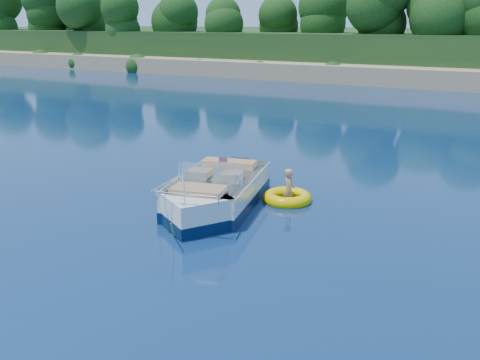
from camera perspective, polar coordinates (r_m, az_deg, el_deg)
The scene contains 6 objects.
ground at distance 13.75m, azimuth -13.20°, elevation -5.59°, with size 160.00×160.00×0.00m, color #092241.
shoreline at distance 73.68m, azimuth 23.03°, elevation 12.10°, with size 170.00×59.00×6.00m.
treeline at distance 51.04m, azimuth 20.34°, elevation 16.11°, with size 150.00×7.12×8.19m.
motorboat at distance 15.01m, azimuth -2.74°, elevation -1.71°, with size 2.97×5.81×1.97m.
tow_tube at distance 15.78m, azimuth 5.06°, elevation -1.92°, with size 1.88×1.88×0.38m.
boy at distance 15.88m, azimuth 5.19°, elevation -2.17°, with size 0.50×0.33×1.38m, color tan.
Camera 1 is at (8.81, -9.26, 5.08)m, focal length 40.00 mm.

